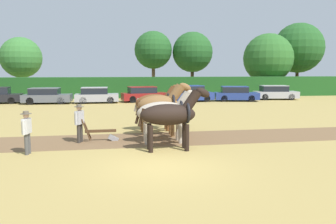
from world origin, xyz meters
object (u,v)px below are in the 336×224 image
object	(u,v)px
tree_center_left	(192,52)
tree_center_right	(298,48)
tree_far_left	(21,58)
farmer_beside_team	(163,108)
draft_horse_lead_left	(171,115)
parked_car_center	(96,95)
farmer_at_plow	(79,120)
draft_horse_trail_right	(157,103)
farmer_onlooker_left	(27,129)
tree_left	(153,50)
plow	(104,134)
draft_horse_lead_right	(165,112)
parked_car_right	(191,94)
draft_horse_trail_left	(161,105)
tree_center	(268,58)
parked_car_center_right	(144,94)
parked_car_center_left	(47,96)
parked_car_far_right	(236,94)
parked_car_end_right	(275,93)

from	to	relation	value
tree_center_left	tree_center_right	distance (m)	14.90
tree_far_left	tree_center_right	world-z (taller)	tree_center_right
farmer_beside_team	draft_horse_lead_left	bearing A→B (deg)	-108.03
parked_car_center	farmer_at_plow	bearing A→B (deg)	-89.73
draft_horse_trail_right	farmer_onlooker_left	bearing A→B (deg)	-143.20
tree_left	tree_center_left	xyz separation A→B (m)	(5.15, -0.33, -0.24)
tree_far_left	parked_car_center	xyz separation A→B (m)	(9.54, -10.91, -3.87)
tree_center_right	parked_car_center	size ratio (longest dim) A/B	2.35
draft_horse_trail_right	plow	bearing A→B (deg)	-141.17
draft_horse_lead_right	parked_car_right	distance (m)	18.57
farmer_onlooker_left	parked_car_center	size ratio (longest dim) A/B	0.40
tree_left	tree_center_left	distance (m)	5.16
draft_horse_lead_left	draft_horse_trail_right	xyz separation A→B (m)	(-0.06, 4.25, 0.03)
tree_center_right	draft_horse_trail_left	size ratio (longest dim) A/B	3.51
draft_horse_trail_right	tree_center	bearing A→B (deg)	53.42
tree_left	tree_center_right	size ratio (longest dim) A/B	0.85
draft_horse_lead_left	parked_car_center_right	distance (m)	19.86
plow	farmer_at_plow	bearing A→B (deg)	-171.60
tree_left	draft_horse_trail_left	bearing A→B (deg)	-95.42
tree_center	parked_car_center_right	distance (m)	19.20
tree_left	parked_car_center_right	bearing A→B (deg)	-101.18
draft_horse_lead_right	parked_car_center_left	distance (m)	19.80
tree_left	parked_car_center_right	distance (m)	12.05
tree_left	parked_car_center	size ratio (longest dim) A/B	2.01
tree_center_right	farmer_at_plow	bearing A→B (deg)	-132.98
parked_car_center_right	parked_car_far_right	size ratio (longest dim) A/B	1.02
parked_car_center_right	parked_car_center	bearing A→B (deg)	177.93
farmer_beside_team	parked_car_center_left	size ratio (longest dim) A/B	0.38
draft_horse_lead_left	tree_center_right	bearing A→B (deg)	52.54
farmer_at_plow	parked_car_center_left	xyz separation A→B (m)	(-4.91, 17.32, -0.25)
tree_left	plow	distance (m)	29.50
tree_center	parked_car_center_left	distance (m)	27.68
draft_horse_lead_right	plow	bearing A→B (deg)	165.00
draft_horse_trail_right	parked_car_end_right	size ratio (longest dim) A/B	0.57
plow	tree_left	bearing A→B (deg)	78.93
draft_horse_trail_left	parked_car_center_right	distance (m)	17.03
farmer_beside_team	parked_car_right	xyz separation A→B (m)	(4.55, 12.99, -0.18)
draft_horse_trail_left	tree_left	bearing A→B (deg)	83.99
tree_left	draft_horse_trail_right	world-z (taller)	tree_left
plow	parked_car_center	bearing A→B (deg)	94.08
tree_center	parked_car_end_right	bearing A→B (deg)	-109.80
parked_car_center_left	farmer_beside_team	bearing A→B (deg)	-53.68
parked_car_center_left	parked_car_center_right	world-z (taller)	parked_car_center_right
draft_horse_trail_right	plow	world-z (taller)	draft_horse_trail_right
parked_car_end_right	tree_center_right	bearing A→B (deg)	58.78
tree_center	parked_car_center_right	bearing A→B (deg)	-153.67
draft_horse_trail_right	draft_horse_trail_left	bearing A→B (deg)	-89.64
parked_car_far_right	tree_center_right	bearing A→B (deg)	51.40
draft_horse_lead_left	parked_car_end_right	bearing A→B (deg)	53.76
tree_center	parked_car_far_right	xyz separation A→B (m)	(-7.63, -9.12, -3.88)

